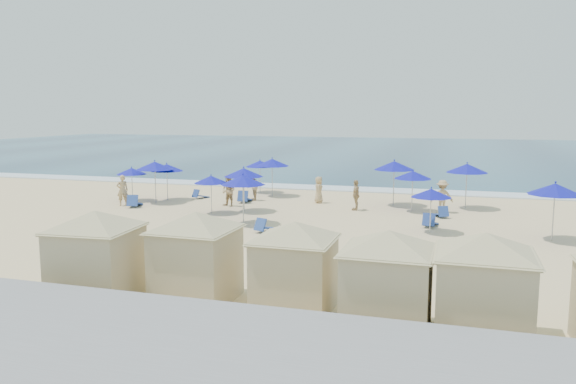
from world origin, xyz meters
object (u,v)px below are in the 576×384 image
(cabana_1, at_px, (196,245))
(umbrella_4, at_px, (272,162))
(umbrella_3, at_px, (244,172))
(umbrella_9, at_px, (467,168))
(cabana_2, at_px, (295,255))
(beachgoer_4, at_px, (319,190))
(beachgoer_5, at_px, (229,191))
(umbrella_10, at_px, (413,175))
(umbrella_12, at_px, (260,164))
(trash_bin, at_px, (290,237))
(beachgoer_2, at_px, (356,195))
(beachgoer_3, at_px, (442,196))
(umbrella_8, at_px, (431,193))
(umbrella_6, at_px, (243,180))
(beachgoer_1, at_px, (253,187))
(cabana_0, at_px, (96,244))
(umbrella_7, at_px, (394,166))
(umbrella_11, at_px, (555,189))
(cabana_4, at_px, (484,273))
(cabana_3, at_px, (388,268))
(beachgoer_0, at_px, (122,190))
(umbrella_1, at_px, (155,166))
(umbrella_5, at_px, (211,179))
(umbrella_0, at_px, (132,171))
(umbrella_2, at_px, (167,168))

(cabana_1, distance_m, umbrella_4, 20.60)
(umbrella_3, xyz_separation_m, umbrella_9, (11.77, 4.54, 0.14))
(cabana_2, xyz_separation_m, beachgoer_4, (-3.81, 18.32, -0.79))
(beachgoer_5, bearing_deg, umbrella_10, 25.24)
(umbrella_12, bearing_deg, trash_bin, -65.92)
(beachgoer_2, xyz_separation_m, beachgoer_5, (-7.31, -0.93, 0.07))
(umbrella_3, xyz_separation_m, beachgoer_3, (10.52, 2.79, -1.27))
(umbrella_8, bearing_deg, cabana_1, -117.80)
(umbrella_3, height_order, umbrella_6, umbrella_6)
(umbrella_10, height_order, beachgoer_1, umbrella_10)
(trash_bin, relative_size, cabana_0, 0.18)
(umbrella_7, relative_size, beachgoer_1, 1.56)
(umbrella_11, distance_m, beachgoer_3, 7.47)
(umbrella_3, bearing_deg, beachgoer_2, 20.50)
(cabana_0, bearing_deg, cabana_4, 0.87)
(cabana_3, bearing_deg, beachgoer_3, 87.35)
(cabana_2, xyz_separation_m, cabana_4, (4.88, -0.66, 0.09))
(beachgoer_2, relative_size, beachgoer_3, 0.96)
(umbrella_6, height_order, beachgoer_0, umbrella_6)
(cabana_3, bearing_deg, trash_bin, 122.11)
(cabana_2, bearing_deg, beachgoer_1, 113.84)
(umbrella_8, bearing_deg, umbrella_7, 109.03)
(umbrella_3, height_order, umbrella_7, umbrella_7)
(umbrella_10, bearing_deg, umbrella_3, -163.35)
(umbrella_9, relative_size, beachgoer_5, 1.44)
(beachgoer_1, height_order, beachgoer_5, beachgoer_5)
(umbrella_3, xyz_separation_m, umbrella_11, (15.25, -2.83, 0.06))
(trash_bin, xyz_separation_m, beachgoer_2, (1.05, 9.43, 0.45))
(umbrella_10, bearing_deg, umbrella_7, 124.88)
(umbrella_7, distance_m, umbrella_10, 2.14)
(beachgoer_1, xyz_separation_m, beachgoer_2, (6.75, -1.54, -0.01))
(beachgoer_0, xyz_separation_m, beachgoer_4, (10.81, 4.29, -0.10))
(umbrella_1, height_order, beachgoer_4, umbrella_1)
(umbrella_5, xyz_separation_m, umbrella_7, (9.17, 5.48, 0.51))
(umbrella_7, xyz_separation_m, umbrella_10, (1.21, -1.74, -0.33))
(umbrella_7, bearing_deg, umbrella_0, -169.54)
(cabana_4, xyz_separation_m, umbrella_0, (-19.97, 16.45, 0.16))
(umbrella_1, height_order, umbrella_11, umbrella_1)
(umbrella_7, relative_size, umbrella_10, 1.16)
(umbrella_4, bearing_deg, umbrella_7, -10.52)
(beachgoer_0, distance_m, beachgoer_5, 6.28)
(umbrella_12, xyz_separation_m, beachgoer_3, (12.15, -4.40, -1.08))
(umbrella_2, relative_size, umbrella_6, 0.93)
(beachgoer_3, bearing_deg, umbrella_0, -3.03)
(cabana_3, bearing_deg, umbrella_3, 122.86)
(beachgoer_1, bearing_deg, umbrella_0, -91.81)
(umbrella_1, bearing_deg, umbrella_7, 12.70)
(cabana_4, distance_m, umbrella_6, 15.83)
(cabana_4, height_order, beachgoer_4, cabana_4)
(umbrella_0, xyz_separation_m, umbrella_5, (6.54, -2.58, 0.01))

